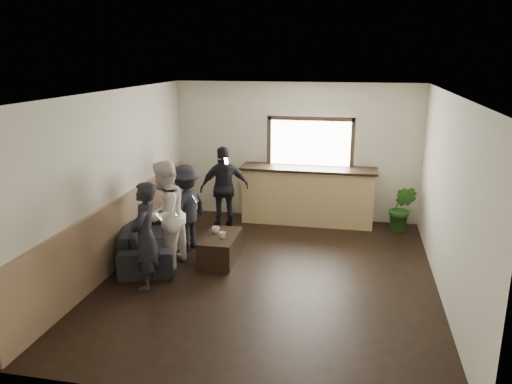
% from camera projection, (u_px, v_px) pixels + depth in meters
% --- Properties ---
extents(ground, '(5.00, 6.00, 0.01)m').
position_uv_depth(ground, '(270.00, 276.00, 7.76)').
color(ground, black).
extents(room_shell, '(5.01, 6.01, 2.80)m').
position_uv_depth(room_shell, '(222.00, 182.00, 7.51)').
color(room_shell, silver).
rests_on(room_shell, ground).
extents(bar_counter, '(2.70, 0.68, 2.13)m').
position_uv_depth(bar_counter, '(308.00, 192.00, 10.07)').
color(bar_counter, tan).
rests_on(bar_counter, ground).
extents(sofa, '(1.50, 2.31, 0.63)m').
position_uv_depth(sofa, '(150.00, 238.00, 8.48)').
color(sofa, black).
rests_on(sofa, ground).
extents(coffee_table, '(0.55, 0.98, 0.43)m').
position_uv_depth(coffee_table, '(221.00, 248.00, 8.29)').
color(coffee_table, black).
rests_on(coffee_table, ground).
extents(cup_a, '(0.17, 0.17, 0.10)m').
position_uv_depth(cup_a, '(216.00, 230.00, 8.36)').
color(cup_a, silver).
rests_on(cup_a, coffee_table).
extents(cup_b, '(0.15, 0.15, 0.10)m').
position_uv_depth(cup_b, '(223.00, 235.00, 8.11)').
color(cup_b, silver).
rests_on(cup_b, coffee_table).
extents(potted_plant, '(0.61, 0.55, 0.92)m').
position_uv_depth(potted_plant, '(402.00, 208.00, 9.61)').
color(potted_plant, '#2D6623').
rests_on(potted_plant, ground).
extents(person_a, '(0.49, 0.62, 1.59)m').
position_uv_depth(person_a, '(145.00, 236.00, 7.19)').
color(person_a, black).
rests_on(person_a, ground).
extents(person_b, '(0.81, 0.96, 1.75)m').
position_uv_depth(person_b, '(164.00, 215.00, 7.87)').
color(person_b, silver).
rests_on(person_b, ground).
extents(person_c, '(0.85, 1.11, 1.52)m').
position_uv_depth(person_c, '(186.00, 208.00, 8.64)').
color(person_c, black).
rests_on(person_c, ground).
extents(person_d, '(1.03, 0.79, 1.63)m').
position_uv_depth(person_d, '(224.00, 188.00, 9.68)').
color(person_d, black).
rests_on(person_d, ground).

